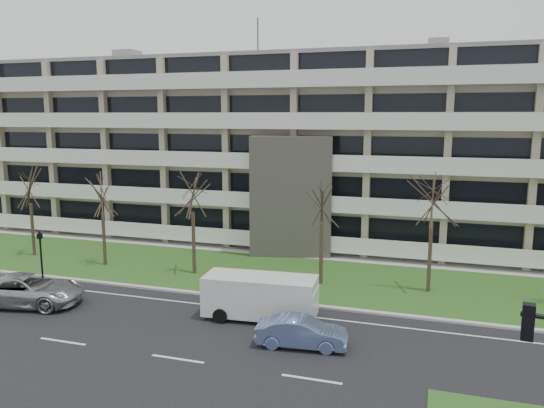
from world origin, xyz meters
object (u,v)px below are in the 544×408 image
(silver_pickup, at_px, (27,290))
(white_van, at_px, (262,293))
(blue_sedan, at_px, (302,332))
(pedestrian_signal, at_px, (41,248))

(silver_pickup, distance_m, white_van, 13.34)
(blue_sedan, height_order, white_van, white_van)
(silver_pickup, distance_m, pedestrian_signal, 5.18)
(white_van, xyz_separation_m, pedestrian_signal, (-15.86, 2.26, 0.63))
(silver_pickup, bearing_deg, white_van, -93.34)
(silver_pickup, distance_m, blue_sedan, 16.03)
(pedestrian_signal, bearing_deg, blue_sedan, -24.17)
(pedestrian_signal, bearing_deg, white_van, -17.46)
(blue_sedan, bearing_deg, pedestrian_signal, 68.75)
(white_van, bearing_deg, silver_pickup, -175.40)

